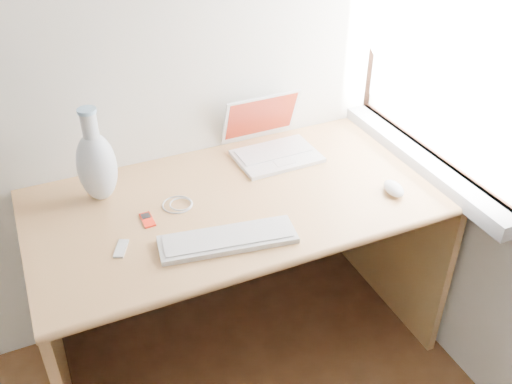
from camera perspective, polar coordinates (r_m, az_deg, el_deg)
name	(u,v)px	position (r m, az deg, el deg)	size (l,w,h in m)	color
window	(450,34)	(2.08, 18.85, 14.69)	(0.11, 0.99, 1.10)	white
desk	(232,232)	(2.20, -2.39, -4.06)	(1.47, 0.73, 0.78)	tan
laptop	(272,142)	(2.23, 1.65, 5.02)	(0.32, 0.27, 0.21)	white
external_keyboard	(228,239)	(1.79, -2.83, -4.73)	(0.45, 0.20, 0.02)	silver
mouse	(394,188)	(2.07, 13.61, 0.35)	(0.06, 0.10, 0.04)	white
ipod	(147,220)	(1.92, -10.81, -2.73)	(0.04, 0.08, 0.01)	red
cable_coil	(178,205)	(1.97, -7.85, -1.25)	(0.11, 0.11, 0.01)	silver
remote	(121,248)	(1.82, -13.34, -5.52)	(0.03, 0.08, 0.01)	silver
vase	(96,164)	(1.99, -15.67, 2.72)	(0.13, 0.13, 0.34)	silver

